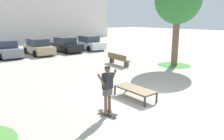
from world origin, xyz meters
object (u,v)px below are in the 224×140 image
Objects in this scene: car_grey at (6,49)px; car_black at (66,45)px; car_tan at (39,47)px; tree_near_right at (178,0)px; skate_box at (135,89)px; skateboard at (108,113)px; park_bench at (118,59)px; skater at (107,86)px; car_white at (89,43)px.

car_black is (5.69, -0.53, 0.00)m from car_grey.
tree_near_right is at bearing -64.54° from car_tan.
skate_box is 8.91m from tree_near_right.
tree_near_right is 1.51× the size of car_grey.
skateboard is 8.92m from park_bench.
skater is at bearing 100.04° from skateboard.
car_black and car_white have the same top height.
car_white is at bearing -3.16° from car_tan.
skateboard is 15.47m from car_tan.
skater is at bearing -104.18° from car_tan.
skateboard is at bearing -159.22° from tree_near_right.
skate_box is 2.34× the size of skateboard.
park_bench is (4.29, 5.79, 0.03)m from skate_box.
car_grey is (0.94, 15.38, 0.61)m from skateboard.
skate_box is at bearing 15.64° from skateboard.
skater is 0.40× the size of car_grey.
car_tan is 5.70m from car_white.
car_tan is (-5.46, 11.47, -3.92)m from tree_near_right.
skate_box is 0.30× the size of tree_near_right.
tree_near_right is at bearing 22.11° from skate_box.
car_tan reaches higher than skateboard.
car_black is 8.51m from park_bench.
skater is at bearing -159.23° from tree_near_right.
park_bench is (6.25, 6.34, -0.62)m from skater.
skater is 0.40× the size of car_tan.
tree_near_right is 1.47× the size of car_white.
car_white is at bearing 57.15° from skateboard.
park_bench is at bearing -59.53° from car_grey.
skater is 0.40× the size of car_black.
park_bench is (-0.37, -8.50, -0.24)m from car_black.
car_tan is at bearing 82.81° from skate_box.
skater is at bearing -122.86° from car_white.
skate_box is 0.46× the size of car_black.
skater is at bearing -114.05° from car_black.
car_white reaches higher than skate_box.
car_white is at bearing 68.86° from park_bench.
car_tan and car_black have the same top height.
car_black is at bearing 176.41° from car_white.
car_black is at bearing -2.73° from car_tan.
car_white reaches higher than park_bench.
car_grey is at bearing 175.25° from car_white.
car_white is (2.85, -0.18, 0.00)m from car_black.
skater reaches higher than skate_box.
skate_box is 2.14m from skater.
tree_near_right is 1.51× the size of car_black.
tree_near_right is (7.28, 2.96, 4.20)m from skate_box.
tree_near_right reaches higher than skater.
car_tan is (3.79, 14.98, -0.38)m from skater.
skateboard is at bearing -114.05° from car_black.
skater is 15.46m from car_tan.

